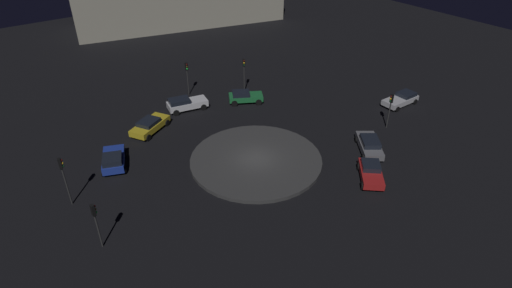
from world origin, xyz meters
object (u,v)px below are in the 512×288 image
Objects in this scene: car_blue at (113,160)px; traffic_light_southeast at (244,69)px; car_silver at (401,99)px; traffic_light_north_near at (95,217)px; car_red at (371,172)px; traffic_light_north at (63,172)px; car_yellow at (150,125)px; car_green at (245,96)px; traffic_light_east at (187,72)px; car_white at (186,103)px; car_grey at (370,145)px; traffic_light_south at (390,104)px.

car_blue is 19.64m from traffic_light_southeast.
traffic_light_north_near is (-1.51, 35.73, 2.08)m from car_silver.
car_red is 0.93× the size of traffic_light_north.
car_blue reaches higher than car_yellow.
traffic_light_southeast is at bearing 35.13° from traffic_light_north.
car_blue is 1.00× the size of car_green.
traffic_light_north is (12.08, 22.09, 2.43)m from car_red.
car_red is at bearing -59.52° from car_green.
traffic_light_north_near is at bearing -155.85° from car_yellow.
car_yellow is at bearing -48.22° from traffic_light_east.
traffic_light_east is 6.75m from traffic_light_southeast.
car_silver is at bearing -81.43° from car_blue.
car_white reaches higher than car_green.
traffic_light_north is at bearing -77.19° from car_red.
traffic_light_east is (3.20, -2.12, 2.15)m from car_white.
car_yellow is 13.60m from traffic_light_southeast.
car_silver is 0.95× the size of car_white.
car_grey is at bearing 173.82° from car_red.
traffic_light_east is 1.07× the size of traffic_light_north_near.
car_grey is 1.22× the size of traffic_light_south.
traffic_light_north_near reaches higher than traffic_light_south.
traffic_light_south is at bearing 1.22° from traffic_light_north.
traffic_light_north reaches higher than traffic_light_southeast.
traffic_light_north is at bearing -73.03° from car_grey.
car_red is 1.08× the size of traffic_light_south.
traffic_light_north reaches higher than traffic_light_north_near.
car_blue is 23.05m from car_red.
traffic_light_east reaches higher than car_white.
traffic_light_north_near is (2.95, 25.07, 2.03)m from car_grey.
traffic_light_southeast reaches higher than car_yellow.
car_yellow is 16.35m from traffic_light_north_near.
car_blue reaches higher than car_silver.
car_green reaches higher than car_silver.
traffic_light_southeast is (5.85, -18.61, 2.29)m from car_blue.
car_white is 8.28m from traffic_light_southeast.
car_grey is (-18.08, -10.13, -0.07)m from car_white.
traffic_light_east is at bearing -127.73° from car_red.
car_green is at bearing 44.27° from traffic_light_east.
car_green is 7.44m from traffic_light_east.
car_blue is 24.01m from car_grey.
traffic_light_east is (5.61, 4.35, 2.21)m from car_green.
car_silver is 1.04× the size of car_green.
car_green is 16.36m from traffic_light_south.
traffic_light_east is at bearing -89.39° from traffic_light_southeast.
car_yellow is at bearing -152.07° from car_green.
traffic_light_east reaches higher than traffic_light_south.
car_grey is (-15.67, -3.66, -0.01)m from car_green.
traffic_light_southeast is at bearing -50.45° from car_blue.
traffic_light_east reaches higher than car_red.
traffic_light_north_near reaches higher than car_red.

